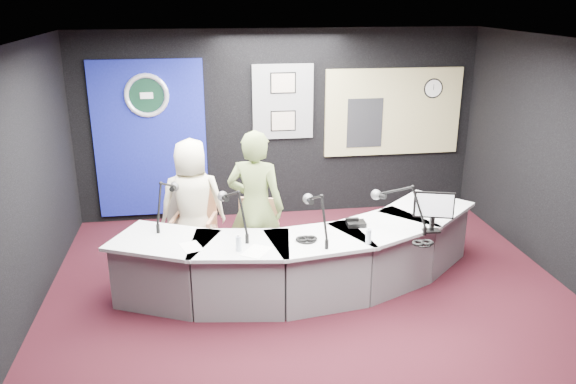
{
  "coord_description": "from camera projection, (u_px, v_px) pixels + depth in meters",
  "views": [
    {
      "loc": [
        -1.13,
        -5.41,
        3.28
      ],
      "look_at": [
        -0.2,
        0.8,
        1.1
      ],
      "focal_mm": 36.0,
      "sensor_mm": 36.0,
      "label": 1
    }
  ],
  "objects": [
    {
      "name": "desk_phone",
      "position": [
        356.0,
        224.0,
        6.59
      ],
      "size": [
        0.22,
        0.18,
        0.05
      ],
      "primitive_type": "cube",
      "rotation": [
        0.0,
        0.0,
        -0.05
      ],
      "color": "black",
      "rests_on": "broadcast_desk"
    },
    {
      "name": "computer_monitor",
      "position": [
        434.0,
        205.0,
        6.33
      ],
      "size": [
        0.42,
        0.15,
        0.29
      ],
      "primitive_type": "cube",
      "rotation": [
        0.0,
        0.0,
        -0.3
      ],
      "color": "black",
      "rests_on": "broadcast_desk"
    },
    {
      "name": "framed_photo_lower",
      "position": [
        283.0,
        121.0,
        8.56
      ],
      "size": [
        0.34,
        0.02,
        0.27
      ],
      "primitive_type": "cube",
      "color": "gray",
      "rests_on": "pinboard"
    },
    {
      "name": "framed_photo_upper",
      "position": [
        283.0,
        83.0,
        8.37
      ],
      "size": [
        0.34,
        0.02,
        0.27
      ],
      "primitive_type": "cube",
      "color": "gray",
      "rests_on": "pinboard"
    },
    {
      "name": "water_bottles",
      "position": [
        342.0,
        228.0,
        6.3
      ],
      "size": [
        2.34,
        0.54,
        0.18
      ],
      "primitive_type": null,
      "color": "silver",
      "rests_on": "broadcast_desk"
    },
    {
      "name": "wall_back",
      "position": [
        279.0,
        125.0,
        8.63
      ],
      "size": [
        6.0,
        0.02,
        2.8
      ],
      "primitive_type": "cube",
      "color": "black",
      "rests_on": "ground"
    },
    {
      "name": "broadcast_desk",
      "position": [
        304.0,
        258.0,
        6.67
      ],
      "size": [
        4.5,
        1.9,
        0.75
      ],
      "primitive_type": null,
      "color": "#BABDBF",
      "rests_on": "ground"
    },
    {
      "name": "person_woman",
      "position": [
        256.0,
        208.0,
        6.68
      ],
      "size": [
        0.78,
        0.65,
        1.84
      ],
      "primitive_type": "imported",
      "rotation": [
        0.0,
        0.0,
        2.78
      ],
      "color": "olive",
      "rests_on": "ground"
    },
    {
      "name": "notepad",
      "position": [
        256.0,
        251.0,
        5.94
      ],
      "size": [
        0.36,
        0.39,
        0.0
      ],
      "primitive_type": "cube",
      "rotation": [
        0.0,
        0.0,
        -0.57
      ],
      "color": "white",
      "rests_on": "broadcast_desk"
    },
    {
      "name": "wall_left",
      "position": [
        6.0,
        204.0,
        5.41
      ],
      "size": [
        0.02,
        6.0,
        2.8
      ],
      "primitive_type": "cube",
      "color": "black",
      "rests_on": "ground"
    },
    {
      "name": "paper_stack",
      "position": [
        191.0,
        247.0,
        6.05
      ],
      "size": [
        0.27,
        0.33,
        0.0
      ],
      "primitive_type": "cube",
      "rotation": [
        0.0,
        0.0,
        0.33
      ],
      "color": "white",
      "rests_on": "broadcast_desk"
    },
    {
      "name": "booth_window_frame",
      "position": [
        393.0,
        112.0,
        8.8
      ],
      "size": [
        2.12,
        0.06,
        1.32
      ],
      "primitive_type": "cube",
      "color": "tan",
      "rests_on": "wall_back"
    },
    {
      "name": "booth_glow",
      "position": [
        393.0,
        112.0,
        8.79
      ],
      "size": [
        2.0,
        0.02,
        1.2
      ],
      "primitive_type": "cube",
      "color": "beige",
      "rests_on": "booth_window_frame"
    },
    {
      "name": "boom_mic_d",
      "position": [
        400.0,
        204.0,
        6.43
      ],
      "size": [
        0.56,
        0.56,
        0.6
      ],
      "primitive_type": null,
      "color": "black",
      "rests_on": "broadcast_desk"
    },
    {
      "name": "armchair_right",
      "position": [
        256.0,
        245.0,
        6.84
      ],
      "size": [
        0.6,
        0.6,
        0.88
      ],
      "primitive_type": null,
      "rotation": [
        0.0,
        0.0,
        -0.26
      ],
      "color": "#B27551",
      "rests_on": "ground"
    },
    {
      "name": "ceiling",
      "position": [
        322.0,
        46.0,
        5.37
      ],
      "size": [
        6.0,
        6.0,
        0.02
      ],
      "primitive_type": "cube",
      "color": "silver",
      "rests_on": "ground"
    },
    {
      "name": "ground",
      "position": [
        317.0,
        310.0,
        6.28
      ],
      "size": [
        6.0,
        6.0,
        0.0
      ],
      "primitive_type": "plane",
      "color": "black",
      "rests_on": "ground"
    },
    {
      "name": "boom_mic_a",
      "position": [
        166.0,
        198.0,
        6.59
      ],
      "size": [
        0.31,
        0.71,
        0.6
      ],
      "primitive_type": null,
      "color": "black",
      "rests_on": "broadcast_desk"
    },
    {
      "name": "wall_clock",
      "position": [
        433.0,
        88.0,
        8.74
      ],
      "size": [
        0.28,
        0.01,
        0.28
      ],
      "primitive_type": "cylinder",
      "rotation": [
        1.57,
        0.0,
        0.0
      ],
      "color": "white",
      "rests_on": "booth_window_frame"
    },
    {
      "name": "headphones_near",
      "position": [
        423.0,
        243.0,
        6.1
      ],
      "size": [
        0.21,
        0.21,
        0.03
      ],
      "primitive_type": "torus",
      "color": "black",
      "rests_on": "broadcast_desk"
    },
    {
      "name": "equipment_rack",
      "position": [
        365.0,
        123.0,
        8.76
      ],
      "size": [
        0.55,
        0.02,
        0.75
      ],
      "primitive_type": "cube",
      "color": "black",
      "rests_on": "booth_window_frame"
    },
    {
      "name": "agency_seal",
      "position": [
        147.0,
        95.0,
        8.13
      ],
      "size": [
        0.63,
        0.07,
        0.63
      ],
      "primitive_type": "torus",
      "rotation": [
        1.57,
        0.0,
        0.0
      ],
      "color": "silver",
      "rests_on": "backdrop_panel"
    },
    {
      "name": "boom_mic_c",
      "position": [
        317.0,
        212.0,
        6.19
      ],
      "size": [
        0.21,
        0.73,
        0.6
      ],
      "primitive_type": null,
      "color": "black",
      "rests_on": "broadcast_desk"
    },
    {
      "name": "person_man",
      "position": [
        193.0,
        204.0,
        7.08
      ],
      "size": [
        0.81,
        0.54,
        1.63
      ],
      "primitive_type": "imported",
      "rotation": [
        0.0,
        0.0,
        3.17
      ],
      "color": "beige",
      "rests_on": "ground"
    },
    {
      "name": "draped_jacket",
      "position": [
        187.0,
        212.0,
        7.36
      ],
      "size": [
        0.51,
        0.22,
        0.7
      ],
      "primitive_type": "cube",
      "rotation": [
        0.0,
        0.0,
        -0.25
      ],
      "color": "gray",
      "rests_on": "armchair_left"
    },
    {
      "name": "pinboard",
      "position": [
        283.0,
        102.0,
        8.49
      ],
      "size": [
        0.9,
        0.04,
        1.1
      ],
      "primitive_type": "cube",
      "color": "slate",
      "rests_on": "wall_back"
    },
    {
      "name": "wall_front",
      "position": [
        433.0,
        371.0,
        3.02
      ],
      "size": [
        6.0,
        0.02,
        2.8
      ],
      "primitive_type": "cube",
      "color": "black",
      "rests_on": "ground"
    },
    {
      "name": "headphones_far",
      "position": [
        306.0,
        239.0,
        6.2
      ],
      "size": [
        0.24,
        0.24,
        0.04
      ],
      "primitive_type": "torus",
      "color": "black",
      "rests_on": "broadcast_desk"
    },
    {
      "name": "backdrop_panel",
      "position": [
        150.0,
        140.0,
        8.38
      ],
      "size": [
        1.6,
        0.05,
        2.3
      ],
      "primitive_type": "cube",
      "color": "navy",
      "rests_on": "wall_back"
    },
    {
      "name": "seal_center",
      "position": [
        147.0,
        95.0,
        8.14
      ],
      "size": [
        0.48,
        0.01,
        0.48
      ],
      "primitive_type": "cylinder",
      "rotation": [
        1.57,
        0.0,
        0.0
      ],
      "color": "black",
      "rests_on": "backdrop_panel"
    },
    {
      "name": "boom_mic_b",
      "position": [
        234.0,
        208.0,
        6.3
      ],
      "size": [
        0.34,
        0.7,
        0.6
      ],
      "primitive_type": null,
      "color": "black",
      "rests_on": "broadcast_desk"
    },
    {
      "name": "armchair_left",
      "position": [
        194.0,
        232.0,
        7.2
      ],
      "size": [
        0.61,
        0.61,
        0.89
      ],
      "primitive_type": null,
      "rotation": [
        0.0,
        0.0,
        -0.25
      ],
      "color": "#B27551",
      "rests_on": "ground"
    }
  ]
}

